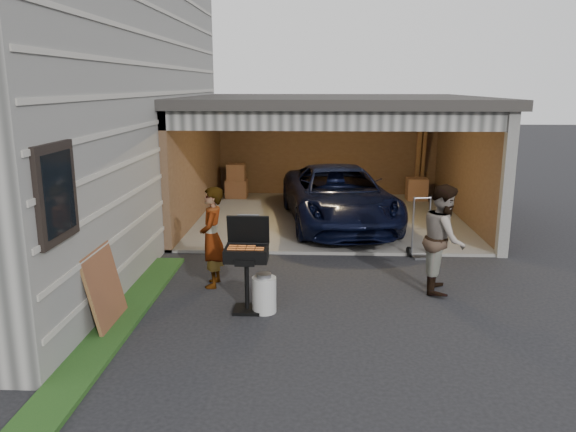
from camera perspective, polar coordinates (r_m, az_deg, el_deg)
name	(u,v)px	position (r m, az deg, el deg)	size (l,w,h in m)	color
ground	(285,334)	(7.45, -0.35, -11.92)	(80.00, 80.00, 0.00)	black
groundcover_strip	(84,366)	(7.03, -20.05, -14.10)	(0.50, 8.00, 0.06)	#193814
garage	(331,140)	(13.59, 4.37, 7.72)	(6.80, 6.30, 2.90)	#605E59
minivan	(338,199)	(12.67, 5.15, 1.75)	(2.17, 4.71, 1.31)	black
woman	(212,237)	(8.96, -7.72, -2.15)	(0.59, 0.39, 1.61)	#AABAD6
man	(443,238)	(8.99, 15.51, -2.21)	(0.82, 0.64, 1.69)	#47231C
bbq_grill	(247,257)	(7.93, -4.22, -4.16)	(0.60, 0.53, 1.35)	black
propane_tank	(264,295)	(8.03, -2.43, -7.99)	(0.34, 0.34, 0.52)	#BCBBB7
plywood_panel	(105,288)	(7.88, -18.13, -6.99)	(0.05, 0.96, 1.07)	brown
hand_truck	(421,246)	(10.82, 13.36, -2.94)	(0.50, 0.42, 1.15)	slate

